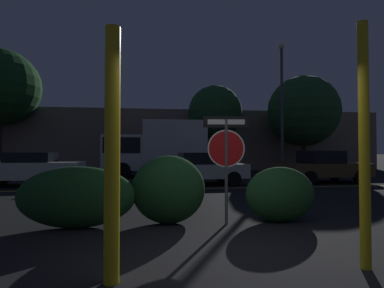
{
  "coord_description": "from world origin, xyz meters",
  "views": [
    {
      "loc": [
        -1.02,
        -3.89,
        1.42
      ],
      "look_at": [
        -0.02,
        4.2,
        1.62
      ],
      "focal_mm": 28.0,
      "sensor_mm": 36.0,
      "label": 1
    }
  ],
  "objects_px": {
    "stop_sign": "(226,148)",
    "tree_1": "(303,111)",
    "yellow_pole_left": "(112,154)",
    "delivery_truck": "(156,148)",
    "hedge_bush_3": "(280,194)",
    "hedge_bush_1": "(77,197)",
    "hedge_bush_2": "(169,189)",
    "tree_0": "(0,87)",
    "yellow_pole_right": "(364,144)",
    "passing_car_3": "(322,167)",
    "passing_car_2": "(200,168)",
    "street_lamp": "(282,99)",
    "tree_2": "(215,112)",
    "passing_car_1": "(29,169)"
  },
  "relations": [
    {
      "from": "passing_car_3",
      "to": "hedge_bush_2",
      "type": "bearing_deg",
      "value": -49.03
    },
    {
      "from": "delivery_truck",
      "to": "hedge_bush_3",
      "type": "bearing_deg",
      "value": -169.14
    },
    {
      "from": "tree_2",
      "to": "passing_car_3",
      "type": "bearing_deg",
      "value": -70.18
    },
    {
      "from": "passing_car_2",
      "to": "tree_1",
      "type": "xyz_separation_m",
      "value": [
        8.41,
        7.05,
        3.55
      ]
    },
    {
      "from": "stop_sign",
      "to": "tree_1",
      "type": "height_order",
      "value": "tree_1"
    },
    {
      "from": "passing_car_1",
      "to": "delivery_truck",
      "type": "distance_m",
      "value": 6.71
    },
    {
      "from": "hedge_bush_1",
      "to": "tree_0",
      "type": "relative_size",
      "value": 0.26
    },
    {
      "from": "hedge_bush_2",
      "to": "tree_1",
      "type": "distance_m",
      "value": 17.52
    },
    {
      "from": "passing_car_2",
      "to": "street_lamp",
      "type": "relative_size",
      "value": 0.51
    },
    {
      "from": "street_lamp",
      "to": "tree_2",
      "type": "height_order",
      "value": "street_lamp"
    },
    {
      "from": "hedge_bush_1",
      "to": "street_lamp",
      "type": "height_order",
      "value": "street_lamp"
    },
    {
      "from": "hedge_bush_2",
      "to": "delivery_truck",
      "type": "distance_m",
      "value": 11.33
    },
    {
      "from": "passing_car_3",
      "to": "delivery_truck",
      "type": "relative_size",
      "value": 0.7
    },
    {
      "from": "yellow_pole_right",
      "to": "hedge_bush_3",
      "type": "height_order",
      "value": "yellow_pole_right"
    },
    {
      "from": "yellow_pole_left",
      "to": "tree_1",
      "type": "relative_size",
      "value": 0.41
    },
    {
      "from": "passing_car_1",
      "to": "street_lamp",
      "type": "height_order",
      "value": "street_lamp"
    },
    {
      "from": "passing_car_2",
      "to": "tree_0",
      "type": "relative_size",
      "value": 0.49
    },
    {
      "from": "hedge_bush_3",
      "to": "yellow_pole_right",
      "type": "bearing_deg",
      "value": -89.46
    },
    {
      "from": "delivery_truck",
      "to": "stop_sign",
      "type": "bearing_deg",
      "value": -174.66
    },
    {
      "from": "passing_car_1",
      "to": "tree_0",
      "type": "distance_m",
      "value": 10.49
    },
    {
      "from": "tree_1",
      "to": "tree_0",
      "type": "bearing_deg",
      "value": 176.86
    },
    {
      "from": "hedge_bush_2",
      "to": "tree_1",
      "type": "relative_size",
      "value": 0.21
    },
    {
      "from": "street_lamp",
      "to": "tree_0",
      "type": "distance_m",
      "value": 18.07
    },
    {
      "from": "hedge_bush_1",
      "to": "passing_car_2",
      "type": "distance_m",
      "value": 7.73
    },
    {
      "from": "hedge_bush_1",
      "to": "tree_0",
      "type": "bearing_deg",
      "value": 119.82
    },
    {
      "from": "hedge_bush_1",
      "to": "passing_car_2",
      "type": "xyz_separation_m",
      "value": [
        3.36,
        6.96,
        0.12
      ]
    },
    {
      "from": "hedge_bush_3",
      "to": "tree_0",
      "type": "distance_m",
      "value": 20.35
    },
    {
      "from": "yellow_pole_right",
      "to": "passing_car_2",
      "type": "height_order",
      "value": "yellow_pole_right"
    },
    {
      "from": "street_lamp",
      "to": "tree_2",
      "type": "relative_size",
      "value": 1.24
    },
    {
      "from": "yellow_pole_right",
      "to": "tree_2",
      "type": "bearing_deg",
      "value": 84.1
    },
    {
      "from": "hedge_bush_1",
      "to": "hedge_bush_3",
      "type": "bearing_deg",
      "value": 0.03
    },
    {
      "from": "hedge_bush_1",
      "to": "hedge_bush_2",
      "type": "bearing_deg",
      "value": 4.45
    },
    {
      "from": "stop_sign",
      "to": "passing_car_3",
      "type": "bearing_deg",
      "value": 52.54
    },
    {
      "from": "yellow_pole_left",
      "to": "tree_2",
      "type": "distance_m",
      "value": 19.3
    },
    {
      "from": "yellow_pole_left",
      "to": "delivery_truck",
      "type": "distance_m",
      "value": 13.88
    },
    {
      "from": "hedge_bush_2",
      "to": "yellow_pole_right",
      "type": "bearing_deg",
      "value": -48.57
    },
    {
      "from": "yellow_pole_right",
      "to": "hedge_bush_2",
      "type": "bearing_deg",
      "value": 131.43
    },
    {
      "from": "delivery_truck",
      "to": "tree_2",
      "type": "xyz_separation_m",
      "value": [
        4.39,
        4.56,
        2.68
      ]
    },
    {
      "from": "hedge_bush_1",
      "to": "tree_1",
      "type": "xyz_separation_m",
      "value": [
        11.78,
        14.01,
        3.67
      ]
    },
    {
      "from": "tree_0",
      "to": "tree_1",
      "type": "height_order",
      "value": "tree_0"
    },
    {
      "from": "hedge_bush_1",
      "to": "yellow_pole_right",
      "type": "bearing_deg",
      "value": -31.49
    },
    {
      "from": "hedge_bush_1",
      "to": "yellow_pole_left",
      "type": "bearing_deg",
      "value": -68.42
    },
    {
      "from": "yellow_pole_right",
      "to": "hedge_bush_1",
      "type": "distance_m",
      "value": 4.75
    },
    {
      "from": "yellow_pole_left",
      "to": "street_lamp",
      "type": "distance_m",
      "value": 15.95
    },
    {
      "from": "passing_car_2",
      "to": "passing_car_3",
      "type": "height_order",
      "value": "passing_car_3"
    },
    {
      "from": "passing_car_1",
      "to": "tree_1",
      "type": "xyz_separation_m",
      "value": [
        15.51,
        6.72,
        3.53
      ]
    },
    {
      "from": "hedge_bush_1",
      "to": "tree_1",
      "type": "distance_m",
      "value": 18.67
    },
    {
      "from": "passing_car_1",
      "to": "yellow_pole_left",
      "type": "bearing_deg",
      "value": -156.71
    },
    {
      "from": "passing_car_2",
      "to": "hedge_bush_1",
      "type": "bearing_deg",
      "value": -29.97
    },
    {
      "from": "yellow_pole_right",
      "to": "passing_car_3",
      "type": "relative_size",
      "value": 0.75
    }
  ]
}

